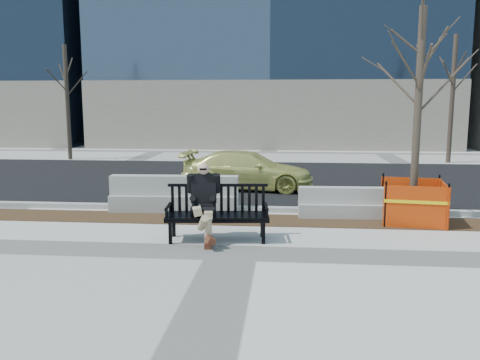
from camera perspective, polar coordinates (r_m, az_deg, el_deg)
The scene contains 12 objects.
ground at distance 9.26m, azimuth -0.89°, elevation -8.35°, with size 120.00×120.00×0.00m, color beige.
mulch_strip at distance 11.76m, azimuth 0.47°, elevation -4.58°, with size 40.00×1.20×0.02m, color #47301C.
asphalt_street at distance 17.83m, azimuth 2.13°, elevation 0.06°, with size 60.00×10.40×0.01m, color black.
curb at distance 12.67m, azimuth 0.83°, elevation -3.34°, with size 60.00×0.25×0.12m, color #9E9B93.
bench at distance 10.09m, azimuth -2.59°, elevation -6.90°, with size 2.10×0.75×1.12m, color black, non-canonical shape.
seated_man at distance 10.16m, azimuth -4.16°, elevation -6.80°, with size 0.66×1.09×1.53m, color black, non-canonical shape.
tree_fence at distance 12.23m, azimuth 19.11°, elevation -4.58°, with size 2.07×2.07×5.17m, color #FF4909, non-canonical shape.
sedan at distance 15.89m, azimuth 0.86°, elevation -1.04°, with size 1.70×4.17×1.21m, color #CDCB67.
jersey_barrier_left at distance 12.79m, azimuth -7.50°, elevation -3.57°, with size 3.24×0.65×0.93m, color #9C9A92, non-canonical shape.
jersey_barrier_right at distance 12.30m, azimuth 12.80°, elevation -4.23°, with size 2.60×0.52×0.75m, color #ABA8A0, non-canonical shape.
far_tree_left at distance 25.56m, azimuth -18.89°, elevation 2.28°, with size 2.18×2.18×5.88m, color #403529, non-canonical shape.
far_tree_right at distance 24.80m, azimuth 22.76°, elevation 1.87°, with size 2.29×2.29×6.20m, color #45372C, non-canonical shape.
Camera 1 is at (0.95, -8.79, 2.75)m, focal length 37.17 mm.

